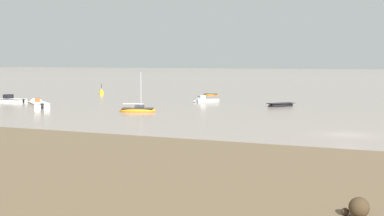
{
  "coord_description": "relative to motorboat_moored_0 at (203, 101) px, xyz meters",
  "views": [
    {
      "loc": [
        7.93,
        -52.27,
        6.89
      ],
      "look_at": [
        -22.77,
        15.48,
        0.48
      ],
      "focal_mm": 51.71,
      "sensor_mm": 36.0,
      "label": 1
    }
  ],
  "objects": [
    {
      "name": "ground_plane",
      "position": [
        28.03,
        -31.42,
        -0.26
      ],
      "size": [
        800.0,
        800.0,
        0.0
      ],
      "primitive_type": "plane",
      "color": "gray"
    },
    {
      "name": "mudflat_shore",
      "position": [
        19.85,
        -54.44,
        -0.16
      ],
      "size": [
        266.72,
        26.58,
        0.2
      ],
      "primitive_type": "cube",
      "color": "brown",
      "rests_on": "ground"
    },
    {
      "name": "tidal_rock_left",
      "position": [
        32.33,
        -59.6,
        0.1
      ],
      "size": [
        0.33,
        0.33,
        0.33
      ],
      "primitive_type": "sphere",
      "color": "#402F1E",
      "rests_on": "mudflat_shore"
    },
    {
      "name": "tidal_rock_right",
      "position": [
        32.93,
        -59.74,
        0.38
      ],
      "size": [
        0.89,
        0.89,
        0.89
      ],
      "primitive_type": "sphere",
      "color": "#402F1E",
      "rests_on": "mudflat_shore"
    },
    {
      "name": "motorboat_moored_0",
      "position": [
        0.0,
        0.0,
        0.0
      ],
      "size": [
        4.25,
        4.39,
        1.73
      ],
      "rotation": [
        0.0,
        0.0,
        3.96
      ],
      "color": "gray",
      "rests_on": "ground"
    },
    {
      "name": "motorboat_moored_1",
      "position": [
        -18.5,
        -18.97,
        0.04
      ],
      "size": [
        6.24,
        5.71,
        2.16
      ],
      "rotation": [
        0.0,
        0.0,
        2.45
      ],
      "color": "white",
      "rests_on": "ground"
    },
    {
      "name": "motorboat_moored_3",
      "position": [
        -28.92,
        -13.46,
        0.04
      ],
      "size": [
        5.31,
        2.04,
        1.97
      ],
      "rotation": [
        0.0,
        0.0,
        3.1
      ],
      "color": "white",
      "rests_on": "ground"
    },
    {
      "name": "sailboat_moored_0",
      "position": [
        -1.15,
        -19.45,
        -0.02
      ],
      "size": [
        5.19,
        3.23,
        5.56
      ],
      "rotation": [
        0.0,
        0.0,
        0.37
      ],
      "color": "orange",
      "rests_on": "ground"
    },
    {
      "name": "rowboat_moored_1",
      "position": [
        13.95,
        -2.79,
        -0.06
      ],
      "size": [
        4.04,
        4.57,
        0.72
      ],
      "rotation": [
        0.0,
        0.0,
        4.05
      ],
      "color": "black",
      "rests_on": "ground"
    },
    {
      "name": "rowboat_moored_2",
      "position": [
        -5.74,
        17.3,
        -0.13
      ],
      "size": [
        3.15,
        1.6,
        0.47
      ],
      "rotation": [
        0.0,
        0.0,
        0.2
      ],
      "color": "orange",
      "rests_on": "ground"
    },
    {
      "name": "channel_buoy",
      "position": [
        -27.33,
        11.19,
        0.2
      ],
      "size": [
        0.9,
        0.9,
        2.3
      ],
      "color": "gold",
      "rests_on": "ground"
    }
  ]
}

